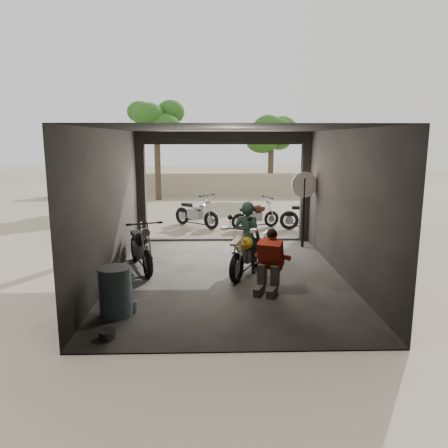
{
  "coord_description": "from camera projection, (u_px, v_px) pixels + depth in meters",
  "views": [
    {
      "loc": [
        -0.35,
        -9.24,
        3.0
      ],
      "look_at": [
        -0.07,
        0.6,
        1.07
      ],
      "focal_mm": 35.0,
      "sensor_mm": 36.0,
      "label": 1
    }
  ],
  "objects": [
    {
      "name": "garage",
      "position": [
        227.0,
        216.0,
        9.94
      ],
      "size": [
        7.0,
        7.13,
        3.2
      ],
      "color": "#2D2B28",
      "rests_on": "ground"
    },
    {
      "name": "stool",
      "position": [
        268.0,
        243.0,
        11.11
      ],
      "size": [
        0.32,
        0.32,
        0.45
      ],
      "rotation": [
        0.0,
        0.0,
        0.4
      ],
      "color": "black",
      "rests_on": "ground"
    },
    {
      "name": "outside_bike_a",
      "position": [
        196.0,
        210.0,
        14.99
      ],
      "size": [
        1.76,
        1.67,
        1.17
      ],
      "primitive_type": null,
      "rotation": [
        0.0,
        0.0,
        0.85
      ],
      "color": "black",
      "rests_on": "ground"
    },
    {
      "name": "tree_left",
      "position": [
        156.0,
        118.0,
        21.06
      ],
      "size": [
        2.2,
        2.2,
        5.6
      ],
      "color": "#382B1E",
      "rests_on": "ground"
    },
    {
      "name": "mechanic",
      "position": [
        269.0,
        263.0,
        8.54
      ],
      "size": [
        0.9,
        1.01,
        1.22
      ],
      "primitive_type": null,
      "rotation": [
        0.0,
        0.0,
        -0.4
      ],
      "color": "red",
      "rests_on": "ground"
    },
    {
      "name": "helmet",
      "position": [
        268.0,
        236.0,
        11.07
      ],
      "size": [
        0.32,
        0.33,
        0.26
      ],
      "primitive_type": "ellipsoid",
      "rotation": [
        0.0,
        0.0,
        -0.19
      ],
      "color": "white",
      "rests_on": "stool"
    },
    {
      "name": "ground",
      "position": [
        228.0,
        277.0,
        9.65
      ],
      "size": [
        80.0,
        80.0,
        0.0
      ],
      "primitive_type": "plane",
      "color": "#7A6D56",
      "rests_on": "ground"
    },
    {
      "name": "outside_bike_c",
      "position": [
        311.0,
        213.0,
        14.42
      ],
      "size": [
        1.87,
        1.03,
        1.2
      ],
      "primitive_type": null,
      "rotation": [
        0.0,
        0.0,
        1.4
      ],
      "color": "black",
      "rests_on": "ground"
    },
    {
      "name": "oil_drum",
      "position": [
        115.0,
        292.0,
        7.43
      ],
      "size": [
        0.68,
        0.68,
        0.85
      ],
      "primitive_type": "cylinder",
      "rotation": [
        0.0,
        0.0,
        0.27
      ],
      "color": "#40626B",
      "rests_on": "ground"
    },
    {
      "name": "boundary_wall",
      "position": [
        218.0,
        185.0,
        23.26
      ],
      "size": [
        18.0,
        0.3,
        1.2
      ],
      "primitive_type": "cube",
      "color": "gray",
      "rests_on": "ground"
    },
    {
      "name": "sign_post",
      "position": [
        304.0,
        198.0,
        11.97
      ],
      "size": [
        0.71,
        0.08,
        2.12
      ],
      "rotation": [
        0.0,
        0.0,
        0.38
      ],
      "color": "black",
      "rests_on": "ground"
    },
    {
      "name": "main_bike",
      "position": [
        247.0,
        249.0,
        9.71
      ],
      "size": [
        1.38,
        1.91,
        1.18
      ],
      "primitive_type": null,
      "rotation": [
        0.0,
        0.0,
        -0.41
      ],
      "color": "white",
      "rests_on": "ground"
    },
    {
      "name": "left_bike",
      "position": [
        141.0,
        244.0,
        10.1
      ],
      "size": [
        1.31,
        1.93,
        1.21
      ],
      "primitive_type": null,
      "rotation": [
        0.0,
        0.0,
        0.36
      ],
      "color": "black",
      "rests_on": "ground"
    },
    {
      "name": "outside_bike_b",
      "position": [
        256.0,
        213.0,
        14.74
      ],
      "size": [
        1.69,
        1.2,
        1.06
      ],
      "primitive_type": null,
      "rotation": [
        0.0,
        0.0,
        1.97
      ],
      "color": "#3C130E",
      "rests_on": "ground"
    },
    {
      "name": "tree_right",
      "position": [
        271.0,
        128.0,
        22.78
      ],
      "size": [
        2.2,
        2.2,
        5.0
      ],
      "color": "#382B1E",
      "rests_on": "ground"
    },
    {
      "name": "rider",
      "position": [
        247.0,
        238.0,
        9.77
      ],
      "size": [
        0.7,
        0.59,
        1.64
      ],
      "primitive_type": "imported",
      "rotation": [
        0.0,
        0.0,
        2.75
      ],
      "color": "black",
      "rests_on": "ground"
    }
  ]
}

